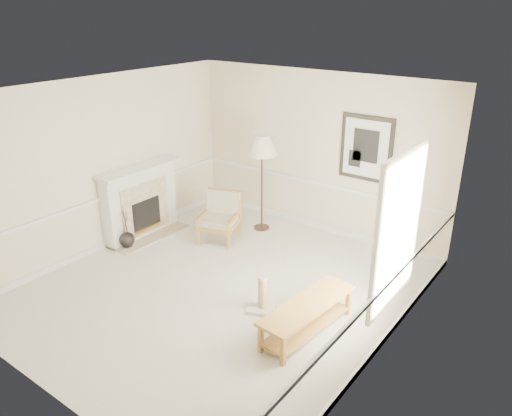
{
  "coord_description": "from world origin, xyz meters",
  "views": [
    {
      "loc": [
        4.25,
        -4.83,
        3.96
      ],
      "look_at": [
        0.16,
        0.7,
        1.11
      ],
      "focal_mm": 35.0,
      "sensor_mm": 36.0,
      "label": 1
    }
  ],
  "objects": [
    {
      "name": "bench",
      "position": [
        1.59,
        -0.14,
        0.29
      ],
      "size": [
        0.61,
        1.56,
        0.44
      ],
      "rotation": [
        0.0,
        0.0,
        -0.1
      ],
      "color": "olive",
      "rests_on": "ground"
    },
    {
      "name": "fireplace",
      "position": [
        -2.34,
        0.6,
        0.64
      ],
      "size": [
        0.64,
        1.64,
        1.31
      ],
      "color": "white",
      "rests_on": "ground"
    },
    {
      "name": "floor_lamp",
      "position": [
        -0.74,
        2.11,
        1.57
      ],
      "size": [
        0.71,
        0.71,
        1.8
      ],
      "rotation": [
        0.0,
        0.0,
        0.32
      ],
      "color": "black",
      "rests_on": "ground"
    },
    {
      "name": "armchair",
      "position": [
        -1.09,
        1.33,
        0.46
      ],
      "size": [
        0.84,
        0.87,
        0.86
      ],
      "rotation": [
        0.0,
        0.0,
        0.34
      ],
      "color": "olive",
      "rests_on": "ground"
    },
    {
      "name": "room",
      "position": [
        0.14,
        0.08,
        1.87
      ],
      "size": [
        5.04,
        5.54,
        2.92
      ],
      "color": "beige",
      "rests_on": "ground"
    },
    {
      "name": "ground",
      "position": [
        0.0,
        0.0,
        0.0
      ],
      "size": [
        5.5,
        5.5,
        0.0
      ],
      "primitive_type": "plane",
      "color": "silver",
      "rests_on": "ground"
    },
    {
      "name": "floor_vase",
      "position": [
        -2.15,
        0.08,
        0.15
      ],
      "size": [
        0.27,
        0.27,
        0.79
      ],
      "rotation": [
        0.0,
        0.0,
        -0.19
      ],
      "color": "black",
      "rests_on": "ground"
    },
    {
      "name": "scratching_post",
      "position": [
        0.83,
        -0.06,
        0.16
      ],
      "size": [
        0.48,
        0.48,
        0.52
      ],
      "rotation": [
        0.0,
        0.0,
        0.41
      ],
      "color": "silver",
      "rests_on": "ground"
    }
  ]
}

